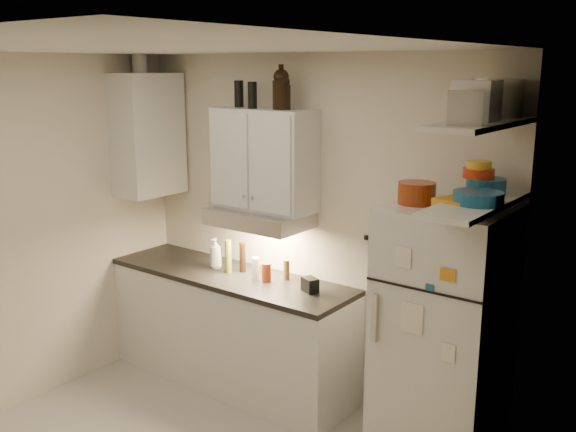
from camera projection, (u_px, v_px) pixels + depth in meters
The scene contains 35 objects.
ceiling at pixel (148, 45), 3.38m from camera, with size 3.20×3.00×0.02m, color white.
back_wall at pixel (310, 229), 4.85m from camera, with size 3.20×0.02×2.60m, color beige.
left_wall at pixel (8, 237), 4.63m from camera, with size 0.02×3.00×2.60m, color beige.
right_wall at pixel (415, 355), 2.74m from camera, with size 0.02×3.00×2.60m, color beige.
base_cabinet at pixel (231, 330), 5.13m from camera, with size 2.10×0.60×0.88m, color silver.
countertop at pixel (230, 276), 5.03m from camera, with size 2.10×0.62×0.04m, color black.
upper_cabinet at pixel (264, 159), 4.78m from camera, with size 0.80×0.33×0.75m, color silver.
side_cabinet at pixel (148, 135), 5.31m from camera, with size 0.33×0.55×1.00m, color silver.
range_hood at pixel (259, 218), 4.82m from camera, with size 0.76×0.46×0.12m, color silver.
fridge at pixel (443, 341), 3.95m from camera, with size 0.70×0.68×1.70m, color silver.
shelf_hi at pixel (481, 124), 3.42m from camera, with size 0.30×0.95×0.03m, color silver.
shelf_lo at pixel (476, 205), 3.52m from camera, with size 0.30×0.95×0.03m, color silver.
knife_strip at pixel (391, 242), 4.42m from camera, with size 0.42×0.02×0.03m, color black.
dutch_oven at pixel (417, 193), 3.82m from camera, with size 0.23×0.23×0.13m, color maroon.
book_stack at pixel (463, 206), 3.55m from camera, with size 0.22×0.28×0.09m, color orange.
spice_jar at pixel (465, 202), 3.67m from camera, with size 0.05×0.05×0.09m, color silver.
stock_pot at pixel (496, 98), 3.65m from camera, with size 0.31×0.31×0.22m, color silver.
tin_a at pixel (476, 101), 3.41m from camera, with size 0.21×0.19×0.21m, color #AAAAAD.
tin_b at pixel (464, 108), 3.18m from camera, with size 0.17×0.17×0.17m, color #AAAAAD.
bowl_teal at pixel (486, 186), 3.74m from camera, with size 0.23×0.23×0.09m, color navy.
bowl_orange at pixel (478, 173), 3.74m from camera, with size 0.18×0.18×0.05m, color red.
bowl_yellow at pixel (479, 165), 3.72m from camera, with size 0.14×0.14×0.05m, color gold.
plates at pixel (478, 198), 3.46m from camera, with size 0.27×0.27×0.07m, color navy.
growler_a at pixel (281, 89), 4.55m from camera, with size 0.12×0.12×0.29m, color black, non-canonical shape.
growler_b at pixel (283, 92), 4.54m from camera, with size 0.11×0.11×0.25m, color black, non-canonical shape.
thermos_a at pixel (252, 95), 4.68m from camera, with size 0.07×0.07×0.19m, color black.
thermos_b at pixel (239, 94), 4.83m from camera, with size 0.07×0.07×0.20m, color black.
side_jar at pixel (140, 63), 5.21m from camera, with size 0.12×0.12×0.16m, color silver.
soap_bottle at pixel (215, 251), 5.13m from camera, with size 0.11×0.11×0.27m, color silver.
pepper_mill at pixel (286, 270), 4.86m from camera, with size 0.05×0.05×0.15m, color brown.
oil_bottle at pixel (228, 256), 5.01m from camera, with size 0.05×0.05×0.27m, color olive.
vinegar_bottle at pixel (243, 257), 5.04m from camera, with size 0.05×0.05×0.24m, color black.
clear_bottle at pixel (256, 269), 4.86m from camera, with size 0.06×0.06×0.17m, color silver.
red_jar at pixel (266, 272), 4.82m from camera, with size 0.07×0.07×0.14m, color maroon.
caddy at pixel (310, 285), 4.60m from camera, with size 0.12×0.09×0.10m, color black.
Camera 1 is at (2.70, -2.35, 2.50)m, focal length 40.00 mm.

